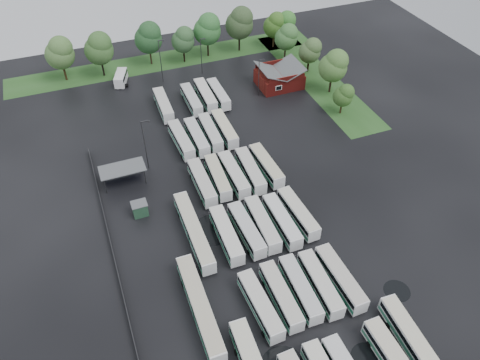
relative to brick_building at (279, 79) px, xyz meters
name	(u,v)px	position (x,y,z in m)	size (l,w,h in m)	color
ground	(255,240)	(-24.00, -42.77, -1.87)	(160.00, 160.00, 0.00)	black
brick_building	(279,79)	(0.00, 0.00, 0.00)	(10.07, 8.60, 5.39)	maroon
wash_shed	(122,169)	(-41.20, -20.74, 1.12)	(8.20, 4.20, 3.58)	#2D2D30
utility_hut	(140,209)	(-40.20, -30.17, -0.55)	(2.70, 2.20, 2.62)	#1F422B
grass_strip_north	(167,60)	(-22.00, 22.03, -1.86)	(80.00, 10.00, 0.01)	#254E1C
grass_strip_east	(316,78)	(10.00, 0.03, -1.86)	(10.00, 50.00, 0.01)	#254E1C
west_fence	(110,240)	(-46.20, -34.77, -1.27)	(0.10, 50.00, 1.20)	#2D2D30
bus_r1c0	(260,305)	(-28.51, -55.38, -0.17)	(2.81, 11.14, 3.08)	silver
bus_r1c1	(281,296)	(-25.13, -54.99, -0.19)	(2.44, 10.99, 3.05)	silver
bus_r1c2	(300,289)	(-22.01, -54.89, -0.19)	(2.67, 11.01, 3.05)	silver
bus_r1c3	(320,284)	(-18.92, -55.20, -0.18)	(2.73, 11.10, 3.07)	silver
bus_r1c4	(340,278)	(-15.70, -55.43, -0.13)	(2.63, 11.39, 3.16)	silver
bus_r2c0	(226,235)	(-28.50, -41.43, -0.14)	(2.66, 11.36, 3.15)	silver
bus_r2c1	(247,230)	(-25.05, -41.54, -0.17)	(2.67, 11.12, 3.08)	silver
bus_r2c2	(262,224)	(-22.16, -41.36, -0.15)	(2.72, 11.28, 3.12)	silver
bus_r2c3	(282,221)	(-18.88, -41.91, -0.16)	(2.38, 11.17, 3.11)	silver
bus_r2c4	(298,213)	(-15.58, -41.27, -0.17)	(2.83, 11.16, 3.08)	silver
bus_r3c0	(202,182)	(-28.33, -28.04, -0.17)	(2.41, 11.12, 3.09)	silver
bus_r3c1	(218,177)	(-25.18, -27.70, -0.21)	(2.84, 10.94, 3.02)	silver
bus_r3c2	(234,174)	(-22.19, -28.09, -0.15)	(2.44, 11.20, 3.11)	silver
bus_r3c3	(250,171)	(-18.94, -28.23, -0.14)	(2.85, 11.33, 3.13)	silver
bus_r3c4	(266,165)	(-15.58, -27.92, -0.18)	(2.72, 11.12, 3.07)	silver
bus_r4c0	(181,140)	(-28.35, -14.47, -0.16)	(2.75, 11.19, 3.09)	silver
bus_r4c1	(197,137)	(-25.15, -14.69, -0.19)	(2.36, 10.96, 3.05)	silver
bus_r4c2	(210,132)	(-22.06, -14.12, -0.20)	(2.62, 10.94, 3.03)	silver
bus_r4c3	(225,129)	(-18.97, -14.12, -0.15)	(2.55, 11.23, 3.12)	silver
bus_r5c0	(163,105)	(-28.53, -0.86, -0.15)	(2.72, 11.30, 3.13)	silver
bus_r5c2	(191,100)	(-22.09, -0.89, -0.21)	(2.43, 10.82, 3.00)	silver
bus_r5c3	(205,95)	(-18.63, -0.43, -0.12)	(2.76, 11.49, 3.18)	silver
bus_r5c4	(218,94)	(-15.69, -0.94, -0.21)	(2.38, 10.81, 3.00)	silver
artic_bus_west_b	(194,231)	(-33.13, -38.75, -0.16)	(2.48, 16.58, 3.07)	silver
artic_bus_west_c	(200,307)	(-36.47, -52.54, -0.12)	(2.65, 16.98, 3.14)	silver
artic_bus_east	(420,353)	(-12.02, -69.38, -0.17)	(3.13, 16.55, 3.05)	silver
minibus	(121,78)	(-35.08, 14.73, -0.38)	(4.22, 6.54, 2.68)	white
tree_north_0	(60,52)	(-47.17, 21.18, 5.39)	(6.81, 6.81, 11.29)	#372513
tree_north_1	(99,48)	(-38.25, 19.93, 5.49)	(6.91, 6.91, 11.44)	black
tree_north_2	(149,37)	(-25.94, 21.38, 5.44)	(6.86, 6.86, 11.36)	#312216
tree_north_3	(183,39)	(-17.68, 19.53, 4.27)	(5.76, 5.76, 9.54)	black
tree_north_4	(208,29)	(-10.93, 20.38, 5.60)	(7.00, 7.00, 11.60)	black
tree_north_5	(240,23)	(-2.15, 20.25, 5.86)	(7.25, 7.25, 12.01)	black
tree_north_6	(285,24)	(9.97, 18.46, 4.39)	(5.87, 5.87, 9.72)	black
tree_east_0	(344,95)	(7.94, -15.73, 2.78)	(4.40, 4.36, 7.23)	#332312
tree_east_1	(334,65)	(10.07, -7.11, 5.09)	(6.53, 6.53, 10.82)	black
tree_east_2	(311,50)	(9.79, 3.48, 3.85)	(5.41, 5.37, 8.89)	black
tree_east_3	(287,37)	(7.14, 11.45, 4.31)	(5.80, 5.80, 9.60)	black
tree_east_4	(275,25)	(7.28, 18.95, 4.33)	(5.82, 5.82, 9.64)	#342512
lamp_post_ne	(259,75)	(-6.20, -2.21, 3.40)	(1.40, 0.27, 9.07)	#2D2D30
lamp_post_nw	(145,142)	(-35.99, -18.63, 4.44)	(1.67, 0.33, 10.86)	#2D2D30
lamp_post_back_w	(161,58)	(-25.41, 11.78, 4.34)	(1.65, 0.32, 10.70)	#2D2D30
lamp_post_back_e	(202,54)	(-15.29, 12.26, 3.43)	(1.40, 0.27, 9.12)	#2D2D30
puddle_1	(367,358)	(-17.96, -66.87, -1.86)	(4.47, 4.47, 0.01)	black
puddle_2	(213,230)	(-29.73, -38.12, -1.86)	(7.12, 7.12, 0.01)	black
puddle_3	(283,234)	(-19.21, -43.24, -1.86)	(3.41, 3.41, 0.01)	black
puddle_4	(397,291)	(-8.13, -59.50, -1.86)	(3.99, 3.99, 0.01)	black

